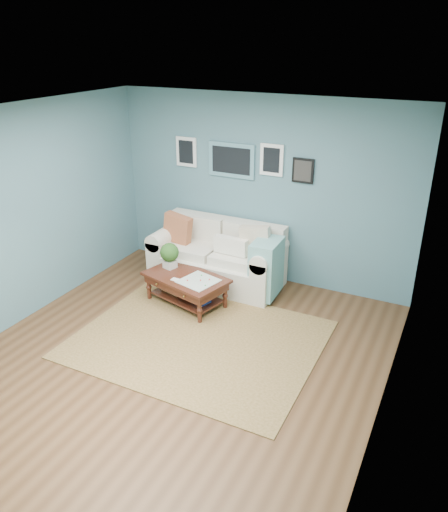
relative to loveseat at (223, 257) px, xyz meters
The scene contains 4 objects.
room_shell 2.22m from the loveseat, 79.32° to the right, with size 5.00×5.02×2.70m.
area_rug 1.62m from the loveseat, 74.50° to the right, with size 2.86×2.29×0.01m, color brown.
loveseat is the anchor object (origin of this frame).
coffee_table 0.81m from the loveseat, 105.53° to the right, with size 1.25×0.91×0.79m.
Camera 1 is at (2.62, -3.96, 3.42)m, focal length 35.00 mm.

